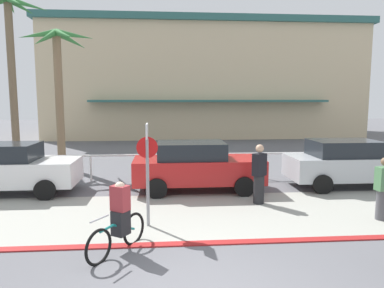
{
  "coord_description": "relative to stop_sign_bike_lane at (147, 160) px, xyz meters",
  "views": [
    {
      "loc": [
        -0.56,
        -5.24,
        3.15
      ],
      "look_at": [
        0.35,
        6.0,
        1.72
      ],
      "focal_mm": 33.48,
      "sensor_mm": 36.0,
      "label": 1
    }
  ],
  "objects": [
    {
      "name": "ground_plane",
      "position": [
        0.95,
        6.61,
        -1.68
      ],
      "size": [
        80.0,
        80.0,
        0.0
      ],
      "primitive_type": "plane",
      "color": "#5B5B60"
    },
    {
      "name": "sidewalk_strip",
      "position": [
        0.95,
        0.81,
        -1.67
      ],
      "size": [
        44.0,
        4.0,
        0.02
      ],
      "primitive_type": "cube",
      "color": "#9E9E93",
      "rests_on": "ground"
    },
    {
      "name": "curb_paint",
      "position": [
        0.95,
        -1.19,
        -1.66
      ],
      "size": [
        44.0,
        0.24,
        0.03
      ],
      "primitive_type": "cube",
      "color": "maroon",
      "rests_on": "ground"
    },
    {
      "name": "building_backdrop",
      "position": [
        3.92,
        24.39,
        3.05
      ],
      "size": [
        26.07,
        12.98,
        9.43
      ],
      "color": "beige",
      "rests_on": "ground"
    },
    {
      "name": "rail_fence",
      "position": [
        0.95,
        5.11,
        -0.84
      ],
      "size": [
        20.13,
        0.08,
        1.04
      ],
      "color": "white",
      "rests_on": "ground"
    },
    {
      "name": "stop_sign_bike_lane",
      "position": [
        0.0,
        0.0,
        0.0
      ],
      "size": [
        0.52,
        0.56,
        2.56
      ],
      "color": "gray",
      "rests_on": "ground"
    },
    {
      "name": "palm_tree_2",
      "position": [
        -6.91,
        9.79,
        4.27
      ],
      "size": [
        3.42,
        3.52,
        8.04
      ],
      "color": "#756047",
      "rests_on": "ground"
    },
    {
      "name": "palm_tree_3",
      "position": [
        -4.24,
        8.06,
        3.01
      ],
      "size": [
        3.11,
        3.02,
        6.22
      ],
      "color": "#846B4C",
      "rests_on": "ground"
    },
    {
      "name": "car_white_1",
      "position": [
        -4.76,
        3.47,
        -0.81
      ],
      "size": [
        4.4,
        2.02,
        1.69
      ],
      "color": "white",
      "rests_on": "ground"
    },
    {
      "name": "car_red_2",
      "position": [
        1.52,
        3.38,
        -0.81
      ],
      "size": [
        4.4,
        2.02,
        1.69
      ],
      "color": "red",
      "rests_on": "ground"
    },
    {
      "name": "car_silver_3",
      "position": [
        7.0,
        3.5,
        -0.81
      ],
      "size": [
        4.4,
        2.02,
        1.69
      ],
      "color": "#B2B7BC",
      "rests_on": "ground"
    },
    {
      "name": "cyclist_teal_1",
      "position": [
        -0.53,
        -1.45,
        -0.98
      ],
      "size": [
        1.03,
        1.56,
        1.5
      ],
      "color": "black",
      "rests_on": "ground"
    },
    {
      "name": "pedestrian_0",
      "position": [
        3.24,
        1.66,
        -0.83
      ],
      "size": [
        0.48,
        0.45,
        1.81
      ],
      "color": "#232326",
      "rests_on": "ground"
    },
    {
      "name": "pedestrian_1",
      "position": [
        6.06,
        -0.03,
        -0.91
      ],
      "size": [
        0.43,
        0.36,
        1.66
      ],
      "color": "#4C4C51",
      "rests_on": "ground"
    }
  ]
}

